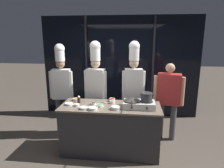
% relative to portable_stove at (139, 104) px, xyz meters
% --- Properties ---
extents(ground_plane, '(24.00, 24.00, 0.00)m').
position_rel_portable_stove_xyz_m(ground_plane, '(-0.52, 0.04, -0.99)').
color(ground_plane, brown).
extents(window_wall_back, '(4.22, 0.09, 2.70)m').
position_rel_portable_stove_xyz_m(window_wall_back, '(-0.52, 1.97, 0.36)').
color(window_wall_back, black).
rests_on(window_wall_back, ground_plane).
extents(demo_counter, '(1.83, 0.73, 0.93)m').
position_rel_portable_stove_xyz_m(demo_counter, '(-0.52, 0.04, -0.52)').
color(demo_counter, '#2D2D30').
rests_on(demo_counter, ground_plane).
extents(portable_stove, '(0.55, 0.35, 0.13)m').
position_rel_portable_stove_xyz_m(portable_stove, '(0.00, 0.00, 0.00)').
color(portable_stove, silver).
rests_on(portable_stove, demo_counter).
extents(frying_pan, '(0.31, 0.53, 0.05)m').
position_rel_portable_stove_xyz_m(frying_pan, '(-0.13, -0.00, 0.09)').
color(frying_pan, '#38332D').
rests_on(frying_pan, portable_stove).
extents(stock_pot, '(0.23, 0.21, 0.15)m').
position_rel_portable_stove_xyz_m(stock_pot, '(0.13, 0.00, 0.15)').
color(stock_pot, '#333335').
rests_on(stock_pot, portable_stove).
extents(squeeze_bottle_soy, '(0.06, 0.06, 0.15)m').
position_rel_portable_stove_xyz_m(squeeze_bottle_soy, '(-1.14, 0.13, 0.01)').
color(squeeze_bottle_soy, '#332319').
rests_on(squeeze_bottle_soy, demo_counter).
extents(prep_bowl_scallions, '(0.13, 0.13, 0.04)m').
position_rel_portable_stove_xyz_m(prep_bowl_scallions, '(-0.70, -0.04, -0.04)').
color(prep_bowl_scallions, white).
rests_on(prep_bowl_scallions, demo_counter).
extents(prep_bowl_bell_pepper, '(0.11, 0.11, 0.06)m').
position_rel_portable_stove_xyz_m(prep_bowl_bell_pepper, '(-0.52, 0.31, -0.03)').
color(prep_bowl_bell_pepper, white).
rests_on(prep_bowl_bell_pepper, demo_counter).
extents(prep_bowl_carrots, '(0.14, 0.14, 0.05)m').
position_rel_portable_stove_xyz_m(prep_bowl_carrots, '(-1.23, 0.26, -0.03)').
color(prep_bowl_carrots, white).
rests_on(prep_bowl_carrots, demo_counter).
extents(prep_bowl_mushrooms, '(0.09, 0.09, 0.05)m').
position_rel_portable_stove_xyz_m(prep_bowl_mushrooms, '(-0.50, 0.17, -0.03)').
color(prep_bowl_mushrooms, white).
rests_on(prep_bowl_mushrooms, demo_counter).
extents(prep_bowl_soy_glaze, '(0.10, 0.10, 0.04)m').
position_rel_portable_stove_xyz_m(prep_bowl_soy_glaze, '(-0.84, 0.06, -0.04)').
color(prep_bowl_soy_glaze, white).
rests_on(prep_bowl_soy_glaze, demo_counter).
extents(prep_bowl_onion, '(0.16, 0.16, 0.05)m').
position_rel_portable_stove_xyz_m(prep_bowl_onion, '(-0.40, -0.14, -0.03)').
color(prep_bowl_onion, white).
rests_on(prep_bowl_onion, demo_counter).
extents(prep_bowl_rice, '(0.15, 0.15, 0.03)m').
position_rel_portable_stove_xyz_m(prep_bowl_rice, '(-1.28, -0.00, -0.04)').
color(prep_bowl_rice, white).
rests_on(prep_bowl_rice, demo_counter).
extents(prep_bowl_chicken, '(0.16, 0.16, 0.04)m').
position_rel_portable_stove_xyz_m(prep_bowl_chicken, '(-0.96, -0.18, -0.04)').
color(prep_bowl_chicken, white).
rests_on(prep_bowl_chicken, demo_counter).
extents(prep_bowl_garlic, '(0.16, 0.16, 0.04)m').
position_rel_portable_stove_xyz_m(prep_bowl_garlic, '(-0.79, -0.20, -0.04)').
color(prep_bowl_garlic, white).
rests_on(prep_bowl_garlic, demo_counter).
extents(prep_bowl_noodles, '(0.10, 0.10, 0.04)m').
position_rel_portable_stove_xyz_m(prep_bowl_noodles, '(-1.13, -0.04, -0.04)').
color(prep_bowl_noodles, white).
rests_on(prep_bowl_noodles, demo_counter).
extents(serving_spoon_slotted, '(0.25, 0.08, 0.02)m').
position_rel_portable_stove_xyz_m(serving_spoon_slotted, '(-0.67, 0.19, -0.05)').
color(serving_spoon_slotted, '#B2B5BA').
rests_on(serving_spoon_slotted, demo_counter).
extents(chef_head, '(0.51, 0.25, 2.02)m').
position_rel_portable_stove_xyz_m(chef_head, '(-1.69, 0.72, 0.21)').
color(chef_head, '#4C4C51').
rests_on(chef_head, ground_plane).
extents(chef_sous, '(0.49, 0.25, 2.08)m').
position_rel_portable_stove_xyz_m(chef_sous, '(-0.91, 0.66, 0.26)').
color(chef_sous, '#2D3856').
rests_on(chef_sous, ground_plane).
extents(chef_line, '(0.49, 0.22, 2.08)m').
position_rel_portable_stove_xyz_m(chef_line, '(-0.12, 0.77, 0.27)').
color(chef_line, '#232326').
rests_on(chef_line, ground_plane).
extents(person_guest, '(0.60, 0.32, 1.64)m').
position_rel_portable_stove_xyz_m(person_guest, '(0.61, 0.66, 0.00)').
color(person_guest, '#4C4C51').
rests_on(person_guest, ground_plane).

